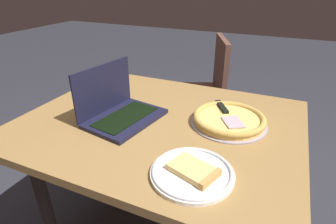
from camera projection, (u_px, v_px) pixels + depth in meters
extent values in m
cube|color=olive|center=(160.00, 123.00, 1.19)|extent=(1.18, 0.95, 0.03)
cylinder|color=#2D2120|center=(48.00, 217.00, 1.19)|extent=(0.05, 0.05, 0.69)
cylinder|color=#2D2120|center=(134.00, 135.00, 1.80)|extent=(0.05, 0.05, 0.69)
cylinder|color=#2D2120|center=(249.00, 164.00, 1.53)|extent=(0.05, 0.05, 0.69)
cube|color=black|center=(126.00, 119.00, 1.18)|extent=(0.28, 0.36, 0.02)
cube|color=black|center=(126.00, 117.00, 1.17)|extent=(0.19, 0.31, 0.00)
cube|color=black|center=(104.00, 88.00, 1.18)|extent=(0.06, 0.32, 0.21)
cube|color=silver|center=(104.00, 89.00, 1.18)|extent=(0.05, 0.29, 0.19)
cylinder|color=white|center=(192.00, 174.00, 0.86)|extent=(0.27, 0.27, 0.01)
torus|color=silver|center=(192.00, 171.00, 0.85)|extent=(0.26, 0.26, 0.01)
cube|color=#EEBF6E|center=(192.00, 169.00, 0.85)|extent=(0.17, 0.14, 0.02)
cube|color=#CA8C49|center=(210.00, 179.00, 0.81)|extent=(0.05, 0.10, 0.03)
cylinder|color=#A094A6|center=(229.00, 123.00, 1.15)|extent=(0.32, 0.32, 0.01)
cylinder|color=#EABF62|center=(229.00, 120.00, 1.15)|extent=(0.29, 0.29, 0.02)
torus|color=tan|center=(229.00, 118.00, 1.14)|extent=(0.30, 0.30, 0.03)
cube|color=#BFA5B2|center=(233.00, 122.00, 1.10)|extent=(0.11, 0.12, 0.00)
cube|color=black|center=(222.00, 107.00, 1.22)|extent=(0.09, 0.12, 0.01)
cube|color=#B0B7B7|center=(104.00, 89.00, 1.51)|extent=(0.17, 0.10, 0.00)
cube|color=black|center=(85.00, 89.00, 1.50)|extent=(0.10, 0.07, 0.01)
cube|color=brown|center=(193.00, 94.00, 2.15)|extent=(0.58, 0.58, 0.04)
cube|color=brown|center=(221.00, 67.00, 2.04)|extent=(0.20, 0.40, 0.42)
cylinder|color=brown|center=(168.00, 110.00, 2.44)|extent=(0.03, 0.03, 0.43)
cylinder|color=brown|center=(167.00, 133.00, 2.08)|extent=(0.03, 0.03, 0.43)
cylinder|color=brown|center=(212.00, 110.00, 2.43)|extent=(0.03, 0.03, 0.43)
cylinder|color=brown|center=(219.00, 133.00, 2.07)|extent=(0.03, 0.03, 0.43)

